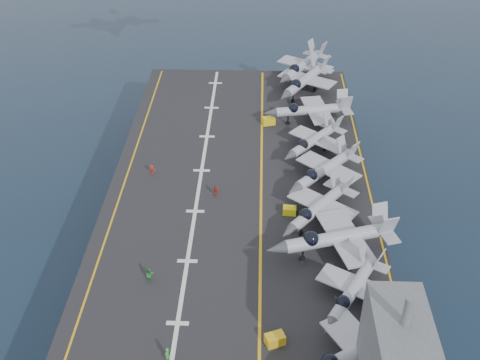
{
  "coord_description": "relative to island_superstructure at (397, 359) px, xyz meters",
  "views": [
    {
      "loc": [
        2.44,
        -64.73,
        60.92
      ],
      "look_at": [
        0.0,
        4.0,
        13.0
      ],
      "focal_mm": 45.0,
      "sensor_mm": 36.0,
      "label": 1
    }
  ],
  "objects": [
    {
      "name": "ground",
      "position": [
        -15.0,
        30.0,
        -17.9
      ],
      "size": [
        500.0,
        500.0,
        0.0
      ],
      "primitive_type": "plane",
      "color": "#142135",
      "rests_on": "ground"
    },
    {
      "name": "hull",
      "position": [
        -15.0,
        30.0,
        -12.9
      ],
      "size": [
        36.0,
        90.0,
        10.0
      ],
      "primitive_type": "cube",
      "color": "#56595E",
      "rests_on": "ground"
    },
    {
      "name": "flight_deck",
      "position": [
        -15.0,
        30.0,
        -7.7
      ],
      "size": [
        38.0,
        92.0,
        0.4
      ],
      "primitive_type": "cube",
      "color": "black",
      "rests_on": "hull"
    },
    {
      "name": "foul_line",
      "position": [
        -12.0,
        30.0,
        -7.48
      ],
      "size": [
        0.35,
        90.0,
        0.02
      ],
      "primitive_type": "cube",
      "color": "gold",
      "rests_on": "flight_deck"
    },
    {
      "name": "landing_centerline",
      "position": [
        -21.0,
        30.0,
        -7.48
      ],
      "size": [
        0.5,
        90.0,
        0.02
      ],
      "primitive_type": "cube",
      "color": "silver",
      "rests_on": "flight_deck"
    },
    {
      "name": "deck_edge_port",
      "position": [
        -32.0,
        30.0,
        -7.48
      ],
      "size": [
        0.25,
        90.0,
        0.02
      ],
      "primitive_type": "cube",
      "color": "gold",
      "rests_on": "flight_deck"
    },
    {
      "name": "deck_edge_stbd",
      "position": [
        3.5,
        30.0,
        -7.48
      ],
      "size": [
        0.25,
        90.0,
        0.02
      ],
      "primitive_type": "cube",
      "color": "gold",
      "rests_on": "flight_deck"
    },
    {
      "name": "island_superstructure",
      "position": [
        0.0,
        0.0,
        0.0
      ],
      "size": [
        5.0,
        10.0,
        15.0
      ],
      "primitive_type": null,
      "color": "#56595E",
      "rests_on": "flight_deck"
    },
    {
      "name": "fighter_jet_1",
      "position": [
        -2.34,
        4.61,
        -4.82
      ],
      "size": [
        18.5,
        16.75,
        5.35
      ],
      "primitive_type": null,
      "color": "#9EA7AD",
      "rests_on": "flight_deck"
    },
    {
      "name": "fighter_jet_2",
      "position": [
        -1.58,
        13.79,
        -5.21
      ],
      "size": [
        14.22,
        15.82,
        4.58
      ],
      "primitive_type": null,
      "color": "gray",
      "rests_on": "flight_deck"
    },
    {
      "name": "fighter_jet_3",
      "position": [
        -2.5,
        21.98,
        -4.66
      ],
      "size": [
        18.84,
        15.24,
        5.68
      ],
      "primitive_type": null,
      "color": "#98A1A8",
      "rests_on": "flight_deck"
    },
    {
      "name": "fighter_jet_4",
      "position": [
        -4.33,
        28.63,
        -5.04
      ],
      "size": [
        16.22,
        16.99,
        4.93
      ],
      "primitive_type": null,
      "color": "#959FA6",
      "rests_on": "flight_deck"
    },
    {
      "name": "fighter_jet_5",
      "position": [
        -2.84,
        37.49,
        -5.0
      ],
      "size": [
        16.76,
        17.12,
        5.0
      ],
      "primitive_type": null,
      "color": "#8E959C",
      "rests_on": "flight_deck"
    },
    {
      "name": "fighter_jet_6",
      "position": [
        -3.81,
        45.94,
        -5.17
      ],
      "size": [
        15.41,
        16.02,
        4.65
      ],
      "primitive_type": null,
      "color": "#9FA9B0",
      "rests_on": "flight_deck"
    },
    {
      "name": "fighter_jet_7",
      "position": [
        -3.54,
        55.33,
        -4.91
      ],
      "size": [
        16.53,
        12.58,
        5.18
      ],
      "primitive_type": null,
      "color": "gray",
      "rests_on": "flight_deck"
    },
    {
      "name": "fighter_jet_8",
      "position": [
        -4.24,
        66.46,
        -4.75
      ],
      "size": [
        17.17,
        19.04,
        5.51
      ],
      "primitive_type": null,
      "color": "gray",
      "rests_on": "flight_deck"
    },
    {
      "name": "tow_cart_a",
      "position": [
        -10.39,
        7.64,
        -6.9
      ],
      "size": [
        2.36,
        1.97,
        1.21
      ],
      "primitive_type": null,
      "color": "gold",
      "rests_on": "flight_deck"
    },
    {
      "name": "tow_cart_b",
      "position": [
        -8.13,
        29.97,
        -6.96
      ],
      "size": [
        1.86,
        1.28,
        1.07
      ],
      "primitive_type": null,
      "color": "yellow",
      "rests_on": "flight_deck"
    },
    {
      "name": "tow_cart_c",
      "position": [
        -10.89,
        54.52,
        -6.87
      ],
      "size": [
        2.37,
        1.87,
        1.25
      ],
      "primitive_type": null,
      "color": "gold",
      "rests_on": "flight_deck"
    },
    {
      "name": "crew_2",
      "position": [
        -24.98,
        16.38,
        -6.51
      ],
      "size": [
        1.43,
        1.33,
        1.99
      ],
      "primitive_type": "imported",
      "color": "#218B33",
      "rests_on": "flight_deck"
    },
    {
      "name": "crew_3",
      "position": [
        -28.25,
        38.78,
        -6.7
      ],
      "size": [
        1.11,
        0.9,
        1.59
      ],
      "primitive_type": "imported",
      "color": "#B21919",
      "rests_on": "flight_deck"
    },
    {
      "name": "crew_4",
      "position": [
        -18.48,
        33.68,
        -6.61
      ],
      "size": [
        1.26,
        1.07,
        1.79
      ],
      "primitive_type": "imported",
      "color": "#AC2919",
      "rests_on": "flight_deck"
    },
    {
      "name": "crew_6",
      "position": [
        -21.4,
        4.99,
        -6.57
      ],
      "size": [
        1.19,
        1.34,
        1.86
      ],
      "primitive_type": "imported",
      "color": "green",
      "rests_on": "flight_deck"
    },
    {
      "name": "fighter_jet_9",
      "position": [
        -4.24,
        73.0,
        -4.75
      ],
      "size": [
        17.17,
        19.04,
        5.51
      ],
      "primitive_type": null,
      "color": "gray",
      "rests_on": "flight_deck"
    }
  ]
}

